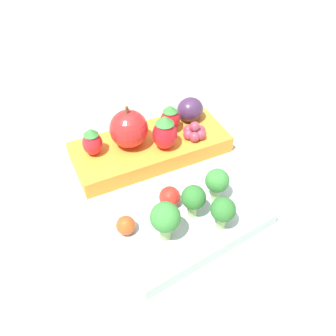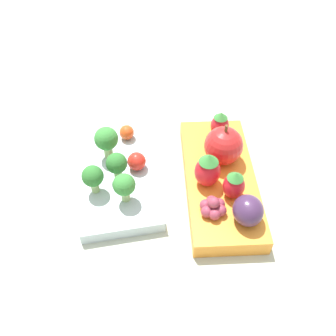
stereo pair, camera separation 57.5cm
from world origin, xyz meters
name	(u,v)px [view 2 (the right image)]	position (x,y,z in m)	size (l,w,h in m)	color
ground_plane	(170,182)	(0.00, 0.00, 0.00)	(4.00, 4.00, 0.00)	#ADB7A3
bento_box_savoury	(117,179)	(0.01, 0.07, 0.01)	(0.19, 0.12, 0.02)	silver
bento_box_fruit	(220,180)	(-0.01, -0.07, 0.01)	(0.23, 0.11, 0.03)	orange
broccoli_floret_0	(124,186)	(-0.04, 0.06, 0.05)	(0.03, 0.03, 0.04)	#93B770
broccoli_floret_1	(117,166)	(0.00, 0.07, 0.05)	(0.03, 0.03, 0.04)	#93B770
broccoli_floret_2	(106,140)	(0.04, 0.08, 0.05)	(0.03, 0.03, 0.05)	#93B770
broccoli_floret_3	(93,177)	(-0.02, 0.10, 0.05)	(0.03, 0.03, 0.04)	#93B770
cherry_tomato_0	(137,161)	(0.02, 0.04, 0.03)	(0.03, 0.03, 0.03)	red
cherry_tomato_1	(127,132)	(0.08, 0.06, 0.03)	(0.02, 0.02, 0.02)	#DB4C1E
apple	(224,146)	(0.01, -0.08, 0.05)	(0.05, 0.05, 0.06)	red
strawberry_0	(208,170)	(-0.03, -0.05, 0.05)	(0.03, 0.03, 0.05)	red
strawberry_1	(220,124)	(0.07, -0.08, 0.05)	(0.03, 0.03, 0.04)	red
strawberry_2	(234,185)	(-0.05, -0.08, 0.05)	(0.03, 0.03, 0.04)	red
plum	(248,210)	(-0.09, -0.08, 0.04)	(0.04, 0.04, 0.04)	#42284C
grape_cluster	(213,207)	(-0.07, -0.05, 0.03)	(0.04, 0.03, 0.03)	#93384C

